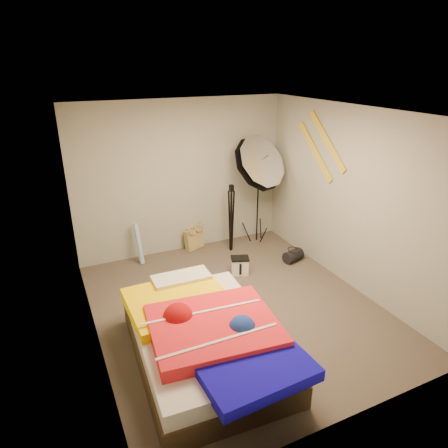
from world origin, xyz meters
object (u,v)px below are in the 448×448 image
camera_case (240,266)px  photo_umbrella (257,165)px  wrapping_roll (139,244)px  camera_tripod (231,214)px  tote_bag (194,239)px  duffel_bag (293,256)px  bed (205,337)px

camera_case → photo_umbrella: bearing=68.8°
wrapping_roll → camera_tripod: 1.57m
tote_bag → duffel_bag: tote_bag is taller
bed → photo_umbrella: photo_umbrella is taller
camera_tripod → camera_case: bearing=-106.7°
duffel_bag → camera_tripod: size_ratio=0.27×
wrapping_roll → duffel_bag: size_ratio=2.09×
tote_bag → camera_tripod: 0.81m
wrapping_roll → photo_umbrella: 2.29m
bed → tote_bag: bearing=71.4°
tote_bag → camera_case: (0.31, -1.11, -0.05)m
wrapping_roll → bed: wrapping_roll is taller
photo_umbrella → camera_tripod: (-0.47, -0.01, -0.77)m
wrapping_roll → camera_case: 1.64m
duffel_bag → bed: 2.66m
camera_case → photo_umbrella: photo_umbrella is taller
camera_case → tote_bag: bearing=126.0°
wrapping_roll → camera_case: (1.29, -0.99, -0.21)m
camera_case → duffel_bag: size_ratio=0.78×
photo_umbrella → camera_tripod: 0.91m
duffel_bag → camera_tripod: (-0.73, 0.79, 0.57)m
bed → photo_umbrella: 3.23m
duffel_bag → camera_tripod: bearing=117.9°
duffel_bag → photo_umbrella: size_ratio=0.16×
bed → camera_case: bearing=51.9°
tote_bag → wrapping_roll: (-0.98, -0.12, 0.16)m
bed → photo_umbrella: size_ratio=1.10×
camera_case → duffel_bag: (0.97, -0.01, -0.03)m
tote_bag → duffel_bag: size_ratio=1.10×
tote_bag → wrapping_roll: size_ratio=0.52×
photo_umbrella → wrapping_roll: bearing=174.5°
duffel_bag → camera_case: bearing=165.0°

